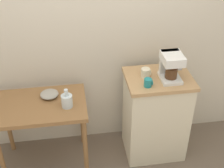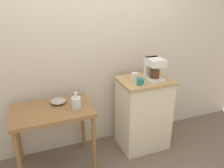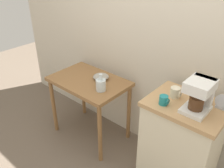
# 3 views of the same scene
# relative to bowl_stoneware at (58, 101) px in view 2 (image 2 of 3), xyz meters

# --- Properties ---
(ground_plane) EXTENTS (8.00, 8.00, 0.00)m
(ground_plane) POSITION_rel_bowl_stoneware_xyz_m (0.46, -0.06, -0.78)
(ground_plane) COLOR #6B5B4C
(back_wall) EXTENTS (4.40, 0.10, 2.80)m
(back_wall) POSITION_rel_bowl_stoneware_xyz_m (0.56, 0.29, 0.62)
(back_wall) COLOR beige
(back_wall) RESTS_ON ground_plane
(wooden_table) EXTENTS (0.84, 0.56, 0.75)m
(wooden_table) POSITION_rel_bowl_stoneware_xyz_m (-0.09, -0.10, -0.14)
(wooden_table) COLOR olive
(wooden_table) RESTS_ON ground_plane
(kitchen_counter) EXTENTS (0.62, 0.48, 0.93)m
(kitchen_counter) POSITION_rel_bowl_stoneware_xyz_m (1.02, -0.08, -0.32)
(kitchen_counter) COLOR beige
(kitchen_counter) RESTS_ON ground_plane
(bowl_stoneware) EXTENTS (0.17, 0.17, 0.05)m
(bowl_stoneware) POSITION_rel_bowl_stoneware_xyz_m (0.00, 0.00, 0.00)
(bowl_stoneware) COLOR #9E998C
(bowl_stoneware) RESTS_ON wooden_table
(glass_carafe_vase) EXTENTS (0.10, 0.10, 0.18)m
(glass_carafe_vase) POSITION_rel_bowl_stoneware_xyz_m (0.16, -0.17, 0.03)
(glass_carafe_vase) COLOR silver
(glass_carafe_vase) RESTS_ON wooden_table
(coffee_maker) EXTENTS (0.18, 0.22, 0.26)m
(coffee_maker) POSITION_rel_bowl_stoneware_xyz_m (1.11, -0.12, 0.29)
(coffee_maker) COLOR white
(coffee_maker) RESTS_ON kitchen_counter
(mug_small_cream) EXTENTS (0.09, 0.08, 0.09)m
(mug_small_cream) POSITION_rel_bowl_stoneware_xyz_m (0.90, -0.06, 0.19)
(mug_small_cream) COLOR beige
(mug_small_cream) RESTS_ON kitchen_counter
(mug_dark_teal) EXTENTS (0.08, 0.07, 0.08)m
(mug_dark_teal) POSITION_rel_bowl_stoneware_xyz_m (0.88, -0.22, 0.18)
(mug_dark_teal) COLOR teal
(mug_dark_teal) RESTS_ON kitchen_counter
(table_clock) EXTENTS (0.10, 0.05, 0.11)m
(table_clock) POSITION_rel_bowl_stoneware_xyz_m (1.24, 0.03, 0.20)
(table_clock) COLOR #B2B5BA
(table_clock) RESTS_ON kitchen_counter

